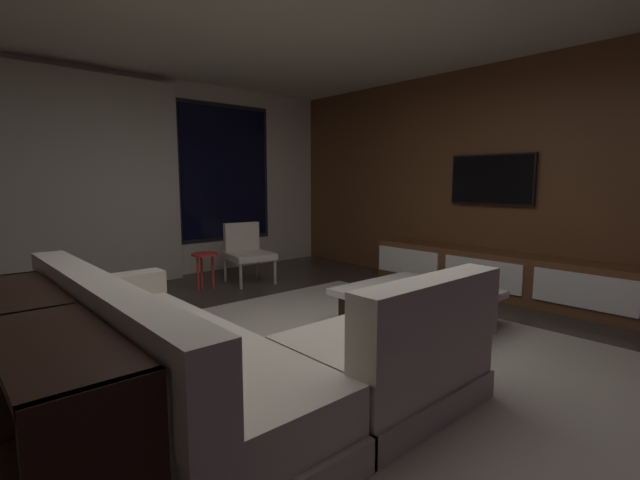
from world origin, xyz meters
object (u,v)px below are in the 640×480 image
(mounted_tv, at_px, (491,180))
(sectional_couch, at_px, (223,359))
(console_table_behind_couch, at_px, (37,377))
(book_stack_on_coffee_table, at_px, (427,289))
(coffee_table, at_px, (416,308))
(side_stool, at_px, (205,260))
(accent_chair_near_window, at_px, (247,249))
(media_console, at_px, (495,275))

(mounted_tv, bearing_deg, sectional_couch, -174.29)
(console_table_behind_couch, bearing_deg, mounted_tv, 3.05)
(sectional_couch, xyz_separation_m, book_stack_on_coffee_table, (1.99, -0.03, 0.11))
(sectional_couch, xyz_separation_m, coffee_table, (2.03, 0.10, -0.10))
(sectional_couch, height_order, side_stool, sectional_couch)
(accent_chair_near_window, bearing_deg, media_console, -55.88)
(book_stack_on_coffee_table, relative_size, mounted_tv, 0.29)
(book_stack_on_coffee_table, bearing_deg, accent_chair_near_window, 91.57)
(sectional_couch, relative_size, coffee_table, 2.16)
(book_stack_on_coffee_table, distance_m, console_table_behind_couch, 2.90)
(console_table_behind_couch, bearing_deg, sectional_couch, -8.12)
(sectional_couch, distance_m, accent_chair_near_window, 3.35)
(coffee_table, bearing_deg, sectional_couch, -177.11)
(sectional_couch, height_order, book_stack_on_coffee_table, sectional_couch)
(coffee_table, height_order, mounted_tv, mounted_tv)
(book_stack_on_coffee_table, bearing_deg, media_console, 7.50)
(coffee_table, bearing_deg, side_stool, 106.14)
(accent_chair_near_window, bearing_deg, coffee_table, -87.51)
(coffee_table, height_order, console_table_behind_couch, console_table_behind_couch)
(sectional_couch, distance_m, coffee_table, 2.03)
(accent_chair_near_window, distance_m, mounted_tv, 3.18)
(side_stool, bearing_deg, coffee_table, -73.86)
(book_stack_on_coffee_table, xyz_separation_m, mounted_tv, (1.84, 0.42, 0.95))
(sectional_couch, distance_m, mounted_tv, 3.99)
(media_console, bearing_deg, accent_chair_near_window, 124.12)
(mounted_tv, bearing_deg, media_console, -132.43)
(accent_chair_near_window, height_order, media_console, accent_chair_near_window)
(book_stack_on_coffee_table, relative_size, media_console, 0.10)
(side_stool, bearing_deg, mounted_tv, -42.17)
(sectional_couch, relative_size, media_console, 0.81)
(accent_chair_near_window, height_order, side_stool, accent_chair_near_window)
(sectional_couch, xyz_separation_m, media_console, (3.65, 0.18, -0.04))
(accent_chair_near_window, height_order, mounted_tv, mounted_tv)
(media_console, bearing_deg, console_table_behind_couch, -179.32)
(coffee_table, relative_size, accent_chair_near_window, 1.49)
(book_stack_on_coffee_table, height_order, accent_chair_near_window, accent_chair_near_window)
(sectional_couch, height_order, mounted_tv, mounted_tv)
(sectional_couch, distance_m, book_stack_on_coffee_table, 1.99)
(accent_chair_near_window, xyz_separation_m, console_table_behind_couch, (-2.82, -2.62, -0.02))
(accent_chair_near_window, bearing_deg, side_stool, -175.25)
(coffee_table, xyz_separation_m, media_console, (1.62, 0.08, 0.06))
(mounted_tv, distance_m, console_table_behind_couch, 4.84)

